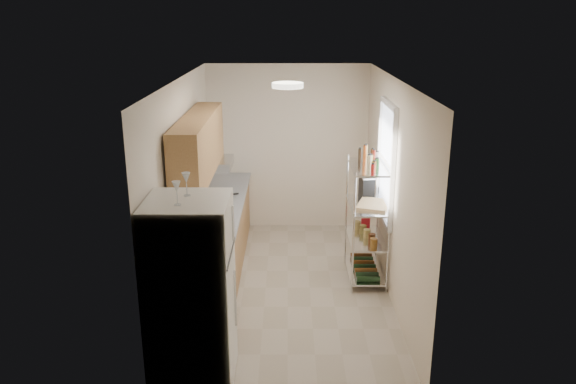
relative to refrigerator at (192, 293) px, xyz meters
name	(u,v)px	position (x,y,z in m)	size (l,w,h in m)	color
room	(288,190)	(0.87, 1.83, 0.41)	(2.52, 4.42, 2.62)	#B0A28F
counter_run	(218,241)	(-0.05, 2.27, -0.43)	(0.63, 3.51, 0.90)	#A87B47
upper_cabinets	(199,146)	(-0.19, 1.93, 0.92)	(0.33, 2.20, 0.72)	#A87B47
range_hood	(213,163)	(-0.13, 2.73, 0.50)	(0.50, 0.60, 0.12)	#B7BABC
window	(386,162)	(2.09, 2.18, 0.66)	(0.06, 1.00, 1.46)	white
bakers_rack	(368,197)	(1.87, 2.12, 0.22)	(0.45, 0.90, 1.73)	silver
ceiling_dome	(288,85)	(0.87, 1.53, 1.68)	(0.34, 0.34, 0.06)	white
refrigerator	(192,293)	(0.00, 0.00, 0.00)	(0.73, 0.73, 1.78)	white
wine_glass_a	(177,193)	(-0.05, -0.14, 0.99)	(0.07, 0.07, 0.21)	silver
wine_glass_b	(186,184)	(-0.01, 0.12, 0.99)	(0.08, 0.08, 0.21)	silver
rice_cooker	(208,209)	(-0.11, 1.95, 0.12)	(0.28, 0.28, 0.22)	silver
frying_pan_large	(217,196)	(-0.10, 2.74, 0.03)	(0.25, 0.25, 0.04)	black
frying_pan_small	(219,196)	(-0.07, 2.72, 0.04)	(0.24, 0.24, 0.05)	black
cutting_board	(374,205)	(1.95, 2.07, 0.14)	(0.37, 0.48, 0.03)	tan
espresso_machine	(367,186)	(1.91, 2.46, 0.26)	(0.16, 0.24, 0.28)	black
storage_bag	(366,222)	(1.91, 2.46, -0.24)	(0.11, 0.15, 0.17)	#A6141B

